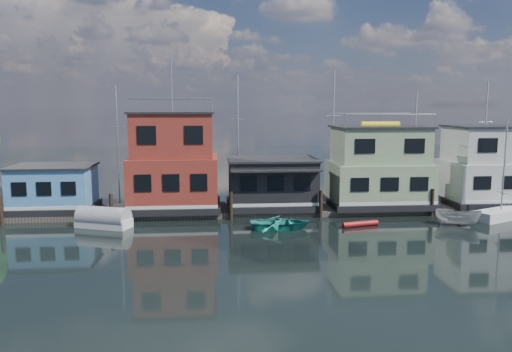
{
  "coord_description": "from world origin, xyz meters",
  "views": [
    {
      "loc": [
        -5.28,
        -28.36,
        8.77
      ],
      "look_at": [
        -1.82,
        12.0,
        3.0
      ],
      "focal_mm": 35.0,
      "sensor_mm": 36.0,
      "label": 1
    }
  ],
  "objects": [
    {
      "name": "motorboat",
      "position": [
        12.57,
        6.04,
        0.62
      ],
      "size": [
        3.4,
        2.58,
        1.24
      ],
      "primitive_type": "imported",
      "rotation": [
        0.0,
        0.0,
        1.08
      ],
      "color": "beige",
      "rests_on": "ground"
    },
    {
      "name": "houseboat_green",
      "position": [
        8.5,
        12.0,
        3.55
      ],
      "size": [
        8.4,
        5.9,
        7.03
      ],
      "color": "black",
      "rests_on": "dock"
    },
    {
      "name": "houseboat_white",
      "position": [
        18.5,
        12.0,
        3.54
      ],
      "size": [
        8.4,
        5.9,
        6.66
      ],
      "color": "black",
      "rests_on": "dock"
    },
    {
      "name": "houseboat_red",
      "position": [
        -8.5,
        12.0,
        4.1
      ],
      "size": [
        7.4,
        5.9,
        11.86
      ],
      "color": "black",
      "rests_on": "dock"
    },
    {
      "name": "day_sailer",
      "position": [
        16.88,
        7.69,
        0.45
      ],
      "size": [
        5.16,
        3.56,
        7.77
      ],
      "rotation": [
        0.0,
        0.0,
        0.43
      ],
      "color": "white",
      "rests_on": "ground"
    },
    {
      "name": "pilings",
      "position": [
        -0.33,
        9.2,
        1.1
      ],
      "size": [
        42.28,
        0.28,
        2.2
      ],
      "color": "#2D2116",
      "rests_on": "ground"
    },
    {
      "name": "houseboat_blue",
      "position": [
        -18.0,
        12.0,
        2.21
      ],
      "size": [
        6.4,
        4.9,
        3.66
      ],
      "color": "black",
      "rests_on": "dock"
    },
    {
      "name": "dock",
      "position": [
        0.0,
        12.0,
        0.2
      ],
      "size": [
        48.0,
        5.0,
        0.4
      ],
      "primitive_type": "cube",
      "color": "#595147",
      "rests_on": "ground"
    },
    {
      "name": "red_kayak",
      "position": [
        5.3,
        6.27,
        0.21
      ],
      "size": [
        2.82,
        1.07,
        0.41
      ],
      "primitive_type": "cylinder",
      "rotation": [
        0.0,
        1.57,
        0.24
      ],
      "color": "#A81114",
      "rests_on": "ground"
    },
    {
      "name": "dinghy_teal",
      "position": [
        -0.6,
        6.02,
        0.44
      ],
      "size": [
        4.32,
        3.11,
        0.89
      ],
      "primitive_type": "imported",
      "rotation": [
        0.0,
        0.0,
        1.56
      ],
      "color": "teal",
      "rests_on": "ground"
    },
    {
      "name": "background_masts",
      "position": [
        4.76,
        18.0,
        5.55
      ],
      "size": [
        36.4,
        0.16,
        12.0
      ],
      "color": "silver",
      "rests_on": "ground"
    },
    {
      "name": "ground",
      "position": [
        0.0,
        0.0,
        0.0
      ],
      "size": [
        160.0,
        160.0,
        0.0
      ],
      "primitive_type": "plane",
      "color": "black",
      "rests_on": "ground"
    },
    {
      "name": "tarp_runabout",
      "position": [
        -13.27,
        7.68,
        0.6
      ],
      "size": [
        4.24,
        2.83,
        1.6
      ],
      "rotation": [
        0.0,
        0.0,
        -0.36
      ],
      "color": "white",
      "rests_on": "ground"
    },
    {
      "name": "houseboat_dark",
      "position": [
        -0.5,
        11.98,
        2.42
      ],
      "size": [
        7.4,
        6.1,
        4.06
      ],
      "color": "black",
      "rests_on": "dock"
    }
  ]
}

